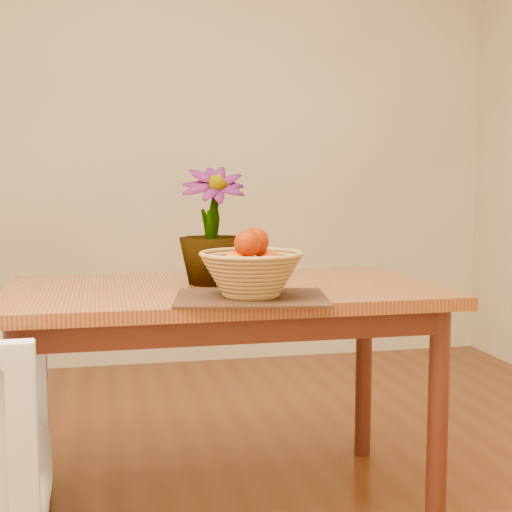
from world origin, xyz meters
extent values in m
cube|color=#FFF0C2|center=(0.00, 2.25, 1.35)|extent=(4.00, 0.02, 2.70)
cube|color=brown|center=(0.00, 0.30, 0.73)|extent=(1.40, 0.80, 0.04)
cube|color=#461B10|center=(0.00, 0.30, 0.67)|extent=(1.28, 0.68, 0.08)
cylinder|color=#461B10|center=(-0.62, -0.02, 0.35)|extent=(0.06, 0.06, 0.71)
cylinder|color=#461B10|center=(0.62, -0.02, 0.35)|extent=(0.06, 0.06, 0.71)
cylinder|color=#461B10|center=(-0.62, 0.62, 0.35)|extent=(0.06, 0.06, 0.71)
cylinder|color=#461B10|center=(0.62, 0.62, 0.35)|extent=(0.06, 0.06, 0.71)
cube|color=#3B2415|center=(0.04, 0.02, 0.75)|extent=(0.49, 0.40, 0.01)
cylinder|color=#AE8648|center=(0.04, 0.02, 0.76)|extent=(0.15, 0.15, 0.01)
sphere|color=#EA4B03|center=(0.04, 0.02, 0.84)|extent=(0.07, 0.07, 0.07)
sphere|color=#EA4B03|center=(0.10, 0.06, 0.85)|extent=(0.08, 0.08, 0.08)
sphere|color=#EA4B03|center=(0.00, 0.08, 0.85)|extent=(0.08, 0.08, 0.08)
sphere|color=#EA4B03|center=(-0.02, -0.01, 0.85)|extent=(0.08, 0.08, 0.08)
sphere|color=#EA4B03|center=(0.07, -0.03, 0.85)|extent=(0.08, 0.08, 0.08)
sphere|color=#EA4B03|center=(0.05, 0.05, 0.92)|extent=(0.08, 0.08, 0.08)
sphere|color=#EA4B03|center=(0.02, 0.00, 0.91)|extent=(0.08, 0.08, 0.08)
sphere|color=#EA4B03|center=(0.05, 0.05, 0.92)|extent=(0.08, 0.08, 0.08)
sphere|color=#EA4B03|center=(0.02, 0.00, 0.91)|extent=(0.08, 0.08, 0.08)
imported|color=#154B16|center=(-0.03, 0.35, 0.95)|extent=(0.23, 0.23, 0.39)
camera|label=1|loc=(-0.39, -1.99, 1.09)|focal=50.00mm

